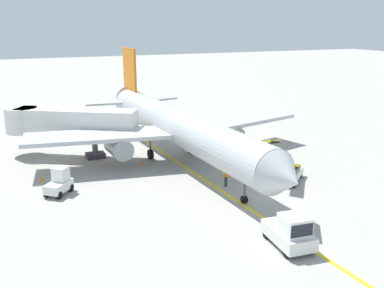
{
  "coord_description": "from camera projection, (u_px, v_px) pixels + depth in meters",
  "views": [
    {
      "loc": [
        -17.49,
        -27.05,
        13.05
      ],
      "look_at": [
        -1.72,
        8.3,
        2.5
      ],
      "focal_mm": 41.99,
      "sensor_mm": 36.0,
      "label": 1
    }
  ],
  "objects": [
    {
      "name": "safety_cone_nose_left",
      "position": [
        143.0,
        163.0,
        42.34
      ],
      "size": [
        0.36,
        0.36,
        0.44
      ],
      "primitive_type": "cone",
      "color": "orange",
      "rests_on": "ground"
    },
    {
      "name": "safety_cone_nose_right",
      "position": [
        42.0,
        179.0,
        38.03
      ],
      "size": [
        0.36,
        0.36,
        0.44
      ],
      "primitive_type": "cone",
      "color": "orange",
      "rests_on": "ground"
    },
    {
      "name": "taxi_line_yellow",
      "position": [
        208.0,
        182.0,
        37.87
      ],
      "size": [
        3.64,
        79.94,
        0.01
      ],
      "primitive_type": "cube",
      "rotation": [
        0.0,
        0.0,
        0.04
      ],
      "color": "yellow",
      "rests_on": "ground"
    },
    {
      "name": "jet_bridge",
      "position": [
        63.0,
        122.0,
        44.13
      ],
      "size": [
        12.17,
        8.97,
        4.85
      ],
      "color": "silver",
      "rests_on": "ground"
    },
    {
      "name": "ground_plane",
      "position": [
        257.0,
        199.0,
        34.14
      ],
      "size": [
        300.0,
        300.0,
        0.0
      ],
      "primitive_type": "plane",
      "color": "#9E9B93"
    },
    {
      "name": "baggage_tug_near_wing",
      "position": [
        59.0,
        182.0,
        35.07
      ],
      "size": [
        2.54,
        2.67,
        2.1
      ],
      "color": "silver",
      "rests_on": "ground"
    },
    {
      "name": "safety_cone_wingtip_left",
      "position": [
        152.0,
        154.0,
        45.19
      ],
      "size": [
        0.36,
        0.36,
        0.44
      ],
      "primitive_type": "cone",
      "color": "orange",
      "rests_on": "ground"
    },
    {
      "name": "airliner",
      "position": [
        177.0,
        126.0,
        43.0
      ],
      "size": [
        28.59,
        35.3,
        10.1
      ],
      "color": "#B2B5BA",
      "rests_on": "ground"
    },
    {
      "name": "belt_loader_forward_hold",
      "position": [
        290.0,
        173.0,
        37.74
      ],
      "size": [
        4.58,
        4.23,
        2.59
      ],
      "color": "silver",
      "rests_on": "ground"
    },
    {
      "name": "pushback_tug",
      "position": [
        290.0,
        232.0,
        26.66
      ],
      "size": [
        2.26,
        3.78,
        2.2
      ],
      "color": "silver",
      "rests_on": "ground"
    },
    {
      "name": "ground_crew_marshaller",
      "position": [
        226.0,
        176.0,
        36.65
      ],
      "size": [
        0.36,
        0.24,
        1.7
      ],
      "color": "#26262D",
      "rests_on": "ground"
    },
    {
      "name": "belt_loader_aft_hold",
      "position": [
        267.0,
        150.0,
        44.62
      ],
      "size": [
        2.87,
        5.13,
        2.59
      ],
      "color": "silver",
      "rests_on": "ground"
    }
  ]
}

